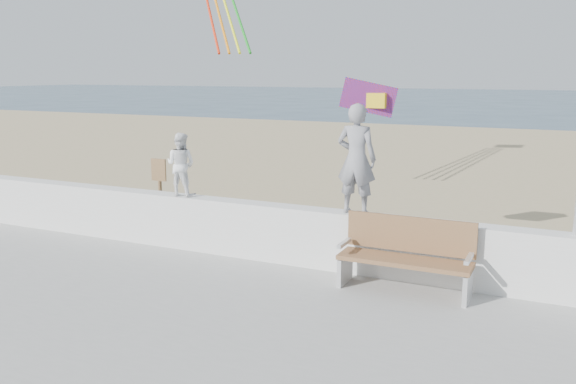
% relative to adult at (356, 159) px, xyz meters
% --- Properties ---
extents(ground, '(220.00, 220.00, 0.00)m').
position_rel_adult_xyz_m(ground, '(-1.21, -2.00, -1.89)').
color(ground, '#2C4459').
rests_on(ground, ground).
extents(sand, '(90.00, 40.00, 0.08)m').
position_rel_adult_xyz_m(sand, '(-1.21, 7.00, -1.85)').
color(sand, tan).
rests_on(sand, ground).
extents(seawall, '(30.00, 0.35, 0.90)m').
position_rel_adult_xyz_m(seawall, '(-1.21, 0.00, -1.26)').
color(seawall, silver).
rests_on(seawall, boardwalk).
extents(adult, '(0.60, 0.40, 1.62)m').
position_rel_adult_xyz_m(adult, '(0.00, 0.00, 0.00)').
color(adult, gray).
rests_on(adult, seawall).
extents(child, '(0.54, 0.44, 1.06)m').
position_rel_adult_xyz_m(child, '(-3.09, 0.00, -0.28)').
color(child, white).
rests_on(child, seawall).
extents(bench, '(1.80, 0.57, 1.00)m').
position_rel_adult_xyz_m(bench, '(0.90, -0.45, -1.20)').
color(bench, '#8A5F3C').
rests_on(bench, boardwalk).
extents(parafoil_kite, '(1.00, 0.55, 0.67)m').
position_rel_adult_xyz_m(parafoil_kite, '(-0.30, 1.52, 0.82)').
color(parafoil_kite, red).
rests_on(parafoil_kite, ground).
extents(sign, '(0.32, 0.07, 1.46)m').
position_rel_adult_xyz_m(sign, '(-4.17, 0.81, -0.95)').
color(sign, brown).
rests_on(sign, sand).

